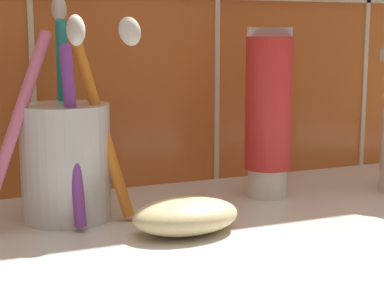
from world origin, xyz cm
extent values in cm
cube|color=silver|center=(0.00, 0.00, 1.00)|extent=(71.57, 36.83, 2.00)
cylinder|color=silver|center=(-15.07, 9.85, 6.58)|extent=(7.08, 7.08, 9.15)
cylinder|color=orange|center=(-12.36, 8.37, 9.05)|extent=(4.41, 3.62, 13.56)
ellipsoid|color=white|center=(-10.51, 6.98, 16.76)|extent=(2.58, 2.39, 2.59)
cylinder|color=teal|center=(-14.45, 13.26, 10.01)|extent=(1.88, 5.72, 15.49)
ellipsoid|color=white|center=(-13.97, 15.94, 18.66)|extent=(1.68, 2.47, 2.61)
cylinder|color=pink|center=(-19.10, 8.59, 9.55)|extent=(6.82, 3.28, 14.65)
cylinder|color=purple|center=(-15.02, 7.14, 9.07)|extent=(1.19, 3.47, 13.51)
ellipsoid|color=white|center=(-14.89, 5.68, 16.83)|extent=(1.47, 2.17, 2.48)
cylinder|color=white|center=(3.15, 9.85, 3.29)|extent=(3.55, 3.55, 2.58)
cylinder|color=red|center=(3.15, 9.85, 10.46)|extent=(4.17, 4.17, 11.75)
cube|color=silver|center=(3.15, 9.85, 16.73)|extent=(4.38, 0.36, 0.80)
ellipsoid|color=beige|center=(-7.85, 2.45, 3.34)|extent=(8.09, 5.34, 2.68)
camera|label=1|loc=(-25.13, -39.76, 16.62)|focal=60.00mm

